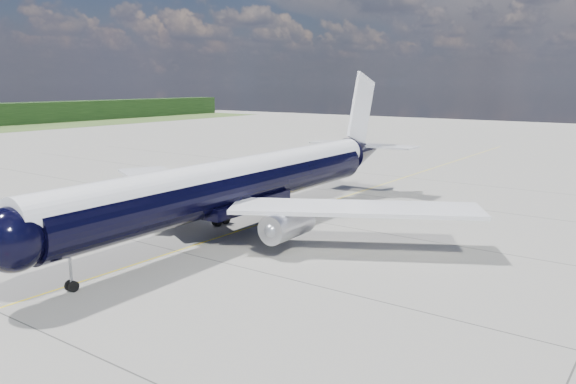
# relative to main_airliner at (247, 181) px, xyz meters

# --- Properties ---
(ground) EXTENTS (320.00, 320.00, 0.00)m
(ground) POSITION_rel_main_airliner_xyz_m (-0.56, 11.46, -4.65)
(ground) COLOR gray
(ground) RESTS_ON ground
(taxiway_centerline) EXTENTS (0.16, 160.00, 0.01)m
(taxiway_centerline) POSITION_rel_main_airliner_xyz_m (-0.56, 6.46, -4.65)
(taxiway_centerline) COLOR yellow
(taxiway_centerline) RESTS_ON ground
(main_airliner) EXTENTS (42.64, 51.86, 14.99)m
(main_airliner) POSITION_rel_main_airliner_xyz_m (0.00, 0.00, 0.00)
(main_airliner) COLOR black
(main_airliner) RESTS_ON ground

